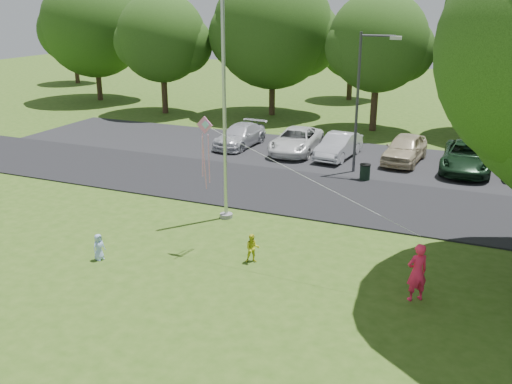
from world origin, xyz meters
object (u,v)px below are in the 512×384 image
at_px(woman, 417,272).
at_px(kite, 210,141).
at_px(child_yellow, 253,248).
at_px(trash_can, 365,172).
at_px(child_blue, 99,247).
at_px(street_lamp, 364,91).
at_px(flagpole, 224,113).

relative_size(woman, kite, 0.24).
xyz_separation_m(child_yellow, kite, (-1.64, 0.37, 3.35)).
relative_size(trash_can, child_blue, 0.90).
height_order(street_lamp, kite, street_lamp).
bearing_deg(child_yellow, street_lamp, 59.35).
bearing_deg(child_blue, flagpole, -8.45).
distance_m(child_yellow, child_blue, 5.05).
bearing_deg(flagpole, woman, -25.40).
bearing_deg(child_blue, street_lamp, -8.23).
bearing_deg(trash_can, flagpole, -119.63).
height_order(flagpole, child_yellow, flagpole).
relative_size(woman, child_yellow, 1.80).
distance_m(trash_can, woman, 11.28).
relative_size(flagpole, street_lamp, 1.48).
bearing_deg(kite, woman, -4.40).
bearing_deg(child_blue, child_yellow, -54.26).
bearing_deg(woman, kite, -45.62).
height_order(flagpole, trash_can, flagpole).
height_order(woman, child_yellow, woman).
height_order(flagpole, kite, flagpole).
distance_m(street_lamp, kite, 11.18).
distance_m(flagpole, kite, 3.04).
bearing_deg(street_lamp, child_blue, -115.82).
relative_size(flagpole, kite, 1.35).
bearing_deg(trash_can, street_lamp, 115.99).
relative_size(street_lamp, kite, 0.91).
xyz_separation_m(street_lamp, trash_can, (0.55, -1.13, -3.64)).
xyz_separation_m(flagpole, child_blue, (-2.17, -5.07, -3.72)).
bearing_deg(kite, child_blue, -142.26).
height_order(child_yellow, kite, kite).
relative_size(child_yellow, child_blue, 1.08).
xyz_separation_m(trash_can, woman, (3.87, -10.59, 0.46)).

